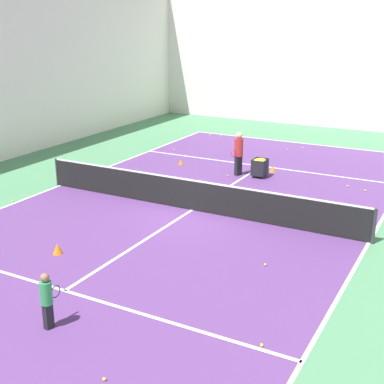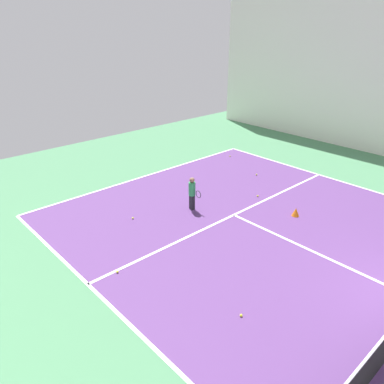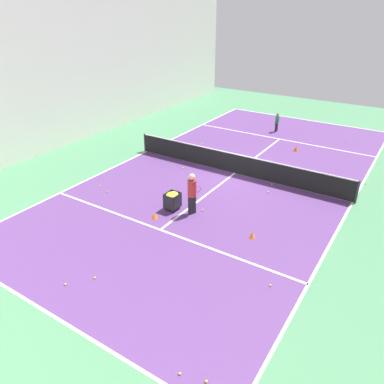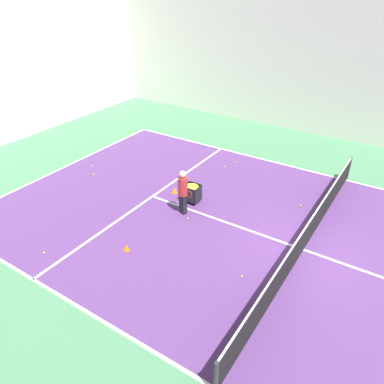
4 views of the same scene
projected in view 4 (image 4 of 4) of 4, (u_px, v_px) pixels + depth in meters
name	position (u px, v px, depth m)	size (l,w,h in m)	color
ground_plane	(303.00, 250.00, 12.73)	(37.52, 37.52, 0.00)	#477F56
court_playing_area	(303.00, 250.00, 12.72)	(11.86, 23.65, 0.00)	#563370
line_baseline_far	(67.00, 166.00, 18.28)	(11.86, 0.10, 0.00)	white
line_sideline_right	(346.00, 180.00, 17.02)	(0.10, 23.65, 0.00)	white
line_service_far	(153.00, 196.00, 15.78)	(11.86, 0.10, 0.00)	white
line_centre_service	(303.00, 250.00, 12.72)	(0.10, 13.01, 0.00)	white
tennis_net	(306.00, 236.00, 12.44)	(12.16, 0.10, 1.10)	#2D2D33
coach_at_net	(183.00, 190.00, 14.15)	(0.47, 0.73, 1.84)	black
ball_cart	(192.00, 190.00, 15.14)	(0.55, 0.63, 0.79)	black
training_cone_0	(126.00, 247.00, 12.64)	(0.23, 0.23, 0.24)	orange
training_cone_2	(174.00, 190.00, 15.98)	(0.27, 0.27, 0.24)	orange
tennis_ball_2	(92.00, 166.00, 18.19)	(0.07, 0.07, 0.07)	yellow
tennis_ball_4	(188.00, 219.00, 14.27)	(0.07, 0.07, 0.07)	yellow
tennis_ball_7	(242.00, 276.00, 11.55)	(0.07, 0.07, 0.07)	yellow
tennis_ball_8	(44.00, 253.00, 12.53)	(0.07, 0.07, 0.07)	yellow
tennis_ball_9	(94.00, 174.00, 17.43)	(0.07, 0.07, 0.07)	yellow
tennis_ball_10	(301.00, 206.00, 15.07)	(0.07, 0.07, 0.07)	yellow
tennis_ball_12	(271.00, 284.00, 11.25)	(0.07, 0.07, 0.07)	yellow
tennis_ball_13	(237.00, 162.00, 18.56)	(0.07, 0.07, 0.07)	yellow
tennis_ball_14	(130.00, 132.00, 22.08)	(0.07, 0.07, 0.07)	yellow
tennis_ball_18	(225.00, 167.00, 18.14)	(0.07, 0.07, 0.07)	yellow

